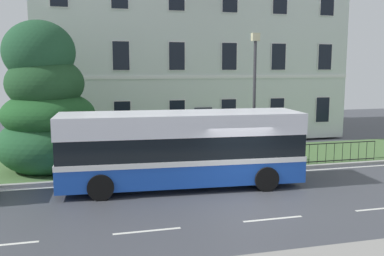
{
  "coord_description": "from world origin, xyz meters",
  "views": [
    {
      "loc": [
        -5.69,
        -13.64,
        4.77
      ],
      "look_at": [
        -0.97,
        4.71,
        2.03
      ],
      "focal_mm": 39.82,
      "sensor_mm": 36.0,
      "label": 1
    }
  ],
  "objects_px": {
    "street_lamp_post": "(254,90)",
    "single_decker_bus": "(182,148)",
    "litter_bin": "(283,150)",
    "evergreen_tree": "(46,109)",
    "georgian_townhouse": "(183,37)"
  },
  "relations": [
    {
      "from": "street_lamp_post",
      "to": "single_decker_bus",
      "type": "bearing_deg",
      "value": -149.65
    },
    {
      "from": "street_lamp_post",
      "to": "litter_bin",
      "type": "relative_size",
      "value": 5.81
    },
    {
      "from": "evergreen_tree",
      "to": "street_lamp_post",
      "type": "bearing_deg",
      "value": -9.64
    },
    {
      "from": "litter_bin",
      "to": "evergreen_tree",
      "type": "bearing_deg",
      "value": 174.42
    },
    {
      "from": "evergreen_tree",
      "to": "single_decker_bus",
      "type": "height_order",
      "value": "evergreen_tree"
    },
    {
      "from": "evergreen_tree",
      "to": "street_lamp_post",
      "type": "distance_m",
      "value": 9.53
    },
    {
      "from": "evergreen_tree",
      "to": "street_lamp_post",
      "type": "xyz_separation_m",
      "value": [
        9.36,
        -1.59,
        0.81
      ]
    },
    {
      "from": "evergreen_tree",
      "to": "single_decker_bus",
      "type": "bearing_deg",
      "value": -36.63
    },
    {
      "from": "evergreen_tree",
      "to": "street_lamp_post",
      "type": "height_order",
      "value": "evergreen_tree"
    },
    {
      "from": "evergreen_tree",
      "to": "single_decker_bus",
      "type": "relative_size",
      "value": 0.72
    },
    {
      "from": "georgian_townhouse",
      "to": "evergreen_tree",
      "type": "xyz_separation_m",
      "value": [
        -8.66,
        -9.81,
        -4.01
      ]
    },
    {
      "from": "evergreen_tree",
      "to": "georgian_townhouse",
      "type": "bearing_deg",
      "value": 48.56
    },
    {
      "from": "street_lamp_post",
      "to": "evergreen_tree",
      "type": "bearing_deg",
      "value": 170.36
    },
    {
      "from": "evergreen_tree",
      "to": "litter_bin",
      "type": "height_order",
      "value": "evergreen_tree"
    },
    {
      "from": "single_decker_bus",
      "to": "street_lamp_post",
      "type": "height_order",
      "value": "street_lamp_post"
    }
  ]
}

